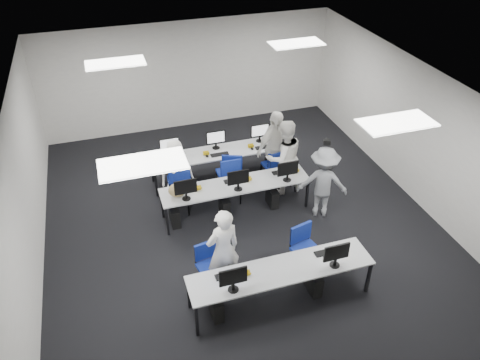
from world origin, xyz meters
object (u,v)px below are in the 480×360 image
object	(u,v)px
chair_3	(232,186)
student_3	(274,147)
chair_5	(179,187)
chair_7	(273,171)
student_0	(223,250)
desk_mid	(236,186)
photographer	(323,182)
chair_2	(181,198)
chair_0	(211,274)
chair_6	(228,180)
student_1	(284,157)
chair_1	(305,258)
chair_4	(279,176)
student_2	(177,171)
desk_front	(281,272)

from	to	relation	value
chair_3	student_3	distance (m)	1.34
chair_5	chair_3	bearing A→B (deg)	-12.62
chair_7	student_0	bearing A→B (deg)	-134.82
desk_mid	photographer	xyz separation A→B (m)	(1.74, -0.60, 0.14)
chair_2	photographer	size ratio (longest dim) A/B	0.55
photographer	chair_0	bearing A→B (deg)	49.45
chair_3	chair_5	xyz separation A→B (m)	(-1.15, 0.34, -0.02)
chair_6	chair_7	world-z (taller)	chair_6
desk_mid	student_0	xyz separation A→B (m)	(-0.84, -1.98, 0.17)
photographer	chair_5	bearing A→B (deg)	-3.88
desk_mid	student_1	xyz separation A→B (m)	(1.28, 0.46, 0.22)
chair_1	desk_mid	bearing A→B (deg)	95.31
chair_0	chair_3	world-z (taller)	chair_3
chair_3	photographer	distance (m)	2.09
chair_4	photographer	bearing A→B (deg)	-90.27
chair_0	chair_7	size ratio (longest dim) A/B	1.00
chair_3	chair_7	world-z (taller)	chair_3
chair_1	student_1	size ratio (longest dim) A/B	0.54
chair_1	chair_4	distance (m)	2.79
chair_1	chair_6	world-z (taller)	chair_6
chair_1	student_3	distance (m)	3.08
student_3	chair_1	bearing A→B (deg)	-124.06
student_0	chair_7	bearing A→B (deg)	-137.72
chair_1	chair_4	xyz separation A→B (m)	(0.55, 2.73, -0.04)
desk_mid	chair_6	bearing A→B (deg)	85.23
chair_7	chair_0	bearing A→B (deg)	-138.26
chair_6	chair_2	bearing A→B (deg)	-165.36
chair_4	chair_3	bearing A→B (deg)	164.64
desk_mid	student_3	xyz separation A→B (m)	(1.22, 0.90, 0.23)
chair_2	chair_0	bearing A→B (deg)	-67.12
chair_4	chair_5	xyz separation A→B (m)	(-2.35, 0.23, 0.02)
chair_4	student_0	distance (m)	3.43
chair_3	chair_4	xyz separation A→B (m)	(1.20, 0.11, -0.04)
chair_0	chair_1	xyz separation A→B (m)	(1.78, -0.15, 0.02)
student_2	photographer	bearing A→B (deg)	-30.45
chair_0	student_0	xyz separation A→B (m)	(0.22, -0.06, 0.57)
photographer	chair_2	bearing A→B (deg)	3.33
chair_7	photographer	xyz separation A→B (m)	(0.54, -1.45, 0.53)
chair_3	student_1	xyz separation A→B (m)	(1.20, -0.09, 0.59)
student_1	photographer	xyz separation A→B (m)	(0.46, -1.06, -0.08)
chair_2	chair_3	world-z (taller)	chair_3
chair_6	student_0	xyz separation A→B (m)	(-0.90, -2.76, 0.55)
chair_2	chair_5	size ratio (longest dim) A/B	0.98
chair_4	photographer	xyz separation A→B (m)	(0.46, -1.26, 0.55)
desk_mid	chair_6	world-z (taller)	chair_6
chair_0	chair_5	bearing A→B (deg)	80.17
chair_0	chair_6	bearing A→B (deg)	57.13
chair_5	student_2	distance (m)	0.46
desk_front	student_3	distance (m)	3.71
desk_mid	chair_2	bearing A→B (deg)	156.68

